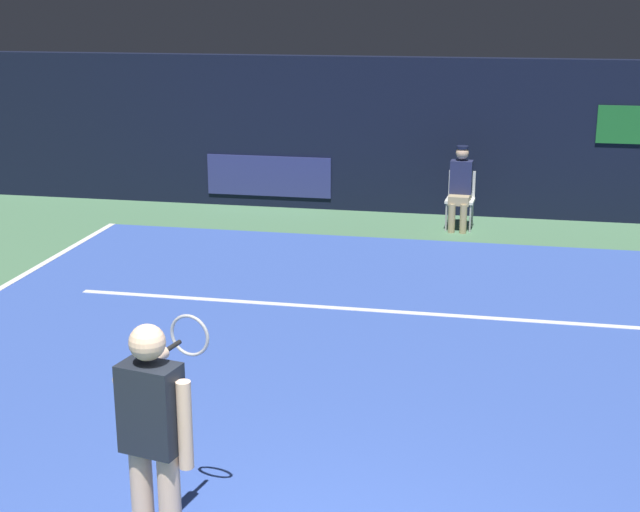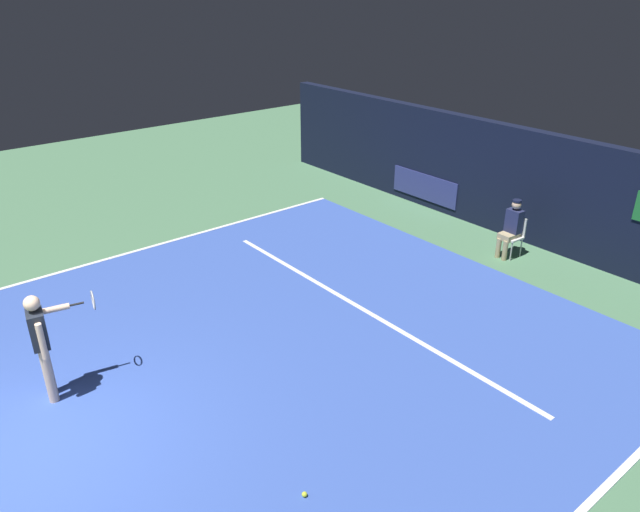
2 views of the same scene
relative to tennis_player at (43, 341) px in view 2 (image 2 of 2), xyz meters
name	(u,v)px [view 2 (image 2 of 2)]	position (x,y,z in m)	size (l,w,h in m)	color
ground_plane	(284,342)	(0.97, 3.50, -0.99)	(32.57, 32.57, 0.00)	#4C7A56
court_surface	(284,341)	(0.97, 3.50, -0.98)	(10.32, 10.23, 0.01)	#3856B2
line_sideline_right	(154,246)	(-4.13, 3.50, -0.97)	(0.10, 10.23, 0.01)	white
line_service	(360,307)	(0.97, 5.29, -0.97)	(8.05, 0.10, 0.01)	white
back_wall	(528,186)	(0.97, 10.52, 0.31)	(16.82, 0.33, 2.60)	black
tennis_player	(43,341)	(0.00, 0.00, 0.00)	(0.51, 1.01, 1.73)	beige
line_judge_on_chair	(512,228)	(1.37, 9.44, -0.30)	(0.46, 0.55, 1.32)	white
tennis_ball	(305,494)	(3.85, 1.72, -0.94)	(0.07, 0.07, 0.07)	#CCE033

